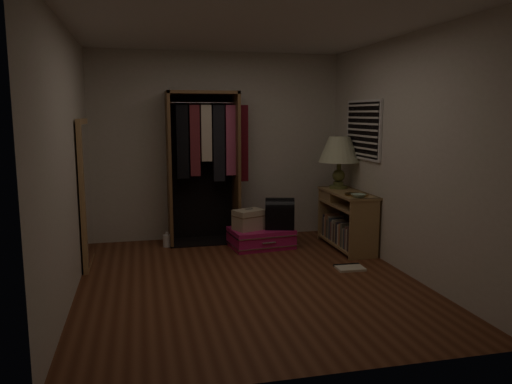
% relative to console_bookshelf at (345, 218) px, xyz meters
% --- Properties ---
extents(ground, '(4.00, 4.00, 0.00)m').
position_rel_console_bookshelf_xyz_m(ground, '(-1.53, -1.05, -0.40)').
color(ground, '#592D19').
rests_on(ground, ground).
extents(room_walls, '(3.52, 4.02, 2.60)m').
position_rel_console_bookshelf_xyz_m(room_walls, '(-1.46, -1.00, 1.10)').
color(room_walls, beige).
rests_on(room_walls, ground).
extents(console_bookshelf, '(0.42, 1.12, 0.75)m').
position_rel_console_bookshelf_xyz_m(console_bookshelf, '(0.00, 0.00, 0.00)').
color(console_bookshelf, '#9E7B4C').
rests_on(console_bookshelf, ground).
extents(open_wardrobe, '(1.08, 0.50, 2.05)m').
position_rel_console_bookshelf_xyz_m(open_wardrobe, '(-1.73, 0.72, 0.82)').
color(open_wardrobe, brown).
rests_on(open_wardrobe, ground).
extents(floor_mirror, '(0.06, 0.80, 1.70)m').
position_rel_console_bookshelf_xyz_m(floor_mirror, '(-3.24, -0.05, 0.45)').
color(floor_mirror, tan).
rests_on(floor_mirror, ground).
extents(pink_suitcase, '(0.88, 0.68, 0.25)m').
position_rel_console_bookshelf_xyz_m(pink_suitcase, '(-1.08, 0.26, -0.27)').
color(pink_suitcase, '#CA1865').
rests_on(pink_suitcase, ground).
extents(train_case, '(0.46, 0.40, 0.28)m').
position_rel_console_bookshelf_xyz_m(train_case, '(-1.25, 0.25, -0.01)').
color(train_case, '#B9AB8D').
rests_on(train_case, pink_suitcase).
extents(black_bag, '(0.43, 0.34, 0.41)m').
position_rel_console_bookshelf_xyz_m(black_bag, '(-0.84, 0.21, 0.07)').
color(black_bag, black).
rests_on(black_bag, pink_suitcase).
extents(table_lamp, '(0.57, 0.57, 0.70)m').
position_rel_console_bookshelf_xyz_m(table_lamp, '(0.01, 0.28, 0.87)').
color(table_lamp, '#515A2B').
rests_on(table_lamp, console_bookshelf).
extents(brass_tray, '(0.33, 0.33, 0.02)m').
position_rel_console_bookshelf_xyz_m(brass_tray, '(0.01, -0.31, 0.36)').
color(brass_tray, olive).
rests_on(brass_tray, console_bookshelf).
extents(ceramic_bowl, '(0.20, 0.20, 0.04)m').
position_rel_console_bookshelf_xyz_m(ceramic_bowl, '(-0.04, -0.48, 0.38)').
color(ceramic_bowl, '#9FBFA7').
rests_on(ceramic_bowl, console_bookshelf).
extents(white_jug, '(0.12, 0.12, 0.20)m').
position_rel_console_bookshelf_xyz_m(white_jug, '(-2.30, 0.55, -0.31)').
color(white_jug, white).
rests_on(white_jug, ground).
extents(floor_book, '(0.32, 0.26, 0.03)m').
position_rel_console_bookshelf_xyz_m(floor_book, '(-0.32, -0.89, -0.38)').
color(floor_book, beige).
rests_on(floor_book, ground).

